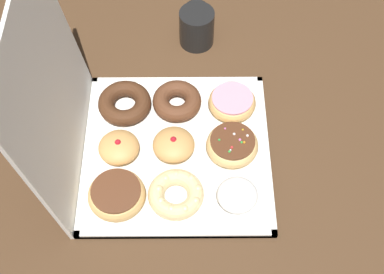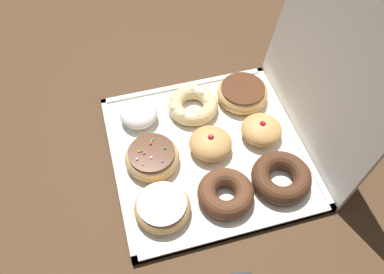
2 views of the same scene
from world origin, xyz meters
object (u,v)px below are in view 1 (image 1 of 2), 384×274
sprinkle_donut_1 (232,147)px  chocolate_cake_ring_donut_8 (125,103)px  pink_frosted_donut_2 (232,102)px  coffee_mug (197,26)px  powdered_filled_donut_0 (237,195)px  chocolate_cake_ring_donut_5 (179,101)px  donut_box (177,151)px  jelly_filled_donut_7 (119,147)px  chocolate_frosted_donut_6 (117,195)px  jelly_filled_donut_4 (174,145)px  cruller_donut_3 (178,194)px

sprinkle_donut_1 → chocolate_cake_ring_donut_8: bearing=63.4°
pink_frosted_donut_2 → coffee_mug: (0.22, 0.08, 0.02)m
powdered_filled_donut_0 → chocolate_cake_ring_donut_8: size_ratio=0.69×
chocolate_cake_ring_donut_5 → powdered_filled_donut_0: bearing=-153.5°
donut_box → jelly_filled_donut_7: 0.13m
powdered_filled_donut_0 → chocolate_frosted_donut_6: size_ratio=0.71×
jelly_filled_donut_4 → jelly_filled_donut_7: size_ratio=1.03×
chocolate_cake_ring_donut_5 → chocolate_frosted_donut_6: size_ratio=0.94×
donut_box → chocolate_frosted_donut_6: size_ratio=3.41×
donut_box → jelly_filled_donut_4: size_ratio=4.44×
chocolate_cake_ring_donut_8 → coffee_mug: (0.22, -0.17, 0.02)m
cruller_donut_3 → coffee_mug: 0.46m
cruller_donut_3 → chocolate_cake_ring_donut_8: size_ratio=0.95×
donut_box → chocolate_frosted_donut_6: 0.17m
pink_frosted_donut_2 → cruller_donut_3: same height
chocolate_frosted_donut_6 → chocolate_cake_ring_donut_8: (0.23, -0.00, -0.00)m
jelly_filled_donut_4 → chocolate_frosted_donut_6: size_ratio=0.77×
chocolate_frosted_donut_6 → jelly_filled_donut_4: bearing=-44.2°
cruller_donut_3 → donut_box: bearing=2.4°
jelly_filled_donut_4 → chocolate_cake_ring_donut_8: size_ratio=0.75×
pink_frosted_donut_2 → cruller_donut_3: size_ratio=0.94×
coffee_mug → chocolate_cake_ring_donut_8: bearing=143.1°
chocolate_cake_ring_donut_5 → chocolate_frosted_donut_6: chocolate_frosted_donut_6 is taller
donut_box → jelly_filled_donut_7: size_ratio=4.57×
cruller_donut_3 → chocolate_frosted_donut_6: 0.12m
donut_box → pink_frosted_donut_2: bearing=-47.1°
jelly_filled_donut_7 → coffee_mug: size_ratio=0.83×
pink_frosted_donut_2 → jelly_filled_donut_7: (-0.12, 0.25, 0.00)m
jelly_filled_donut_4 → chocolate_frosted_donut_6: (-0.12, 0.11, -0.00)m
sprinkle_donut_1 → chocolate_cake_ring_donut_8: sprinkle_donut_1 is taller
jelly_filled_donut_7 → powdered_filled_donut_0: bearing=-115.0°
jelly_filled_donut_4 → coffee_mug: 0.34m
sprinkle_donut_1 → coffee_mug: 0.35m
donut_box → jelly_filled_donut_4: jelly_filled_donut_4 is taller
chocolate_cake_ring_donut_8 → sprinkle_donut_1: bearing=-116.6°
cruller_donut_3 → chocolate_cake_ring_donut_5: chocolate_cake_ring_donut_5 is taller
powdered_filled_donut_0 → jelly_filled_donut_4: bearing=47.4°
chocolate_cake_ring_donut_5 → chocolate_frosted_donut_6: 0.27m
donut_box → chocolate_cake_ring_donut_8: (0.12, 0.12, 0.02)m
jelly_filled_donut_4 → coffee_mug: coffee_mug is taller
donut_box → pink_frosted_donut_2: pink_frosted_donut_2 is taller
pink_frosted_donut_2 → chocolate_cake_ring_donut_8: bearing=90.2°
sprinkle_donut_1 → coffee_mug: bearing=12.1°
cruller_donut_3 → jelly_filled_donut_7: bearing=49.0°
donut_box → chocolate_frosted_donut_6: (-0.12, 0.12, 0.03)m
powdered_filled_donut_0 → chocolate_cake_ring_donut_5: (0.24, 0.12, -0.00)m
chocolate_cake_ring_donut_5 → chocolate_cake_ring_donut_8: size_ratio=0.92×
powdered_filled_donut_0 → chocolate_cake_ring_donut_8: bearing=45.8°
donut_box → cruller_donut_3: 0.12m
cruller_donut_3 → chocolate_cake_ring_donut_8: 0.26m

